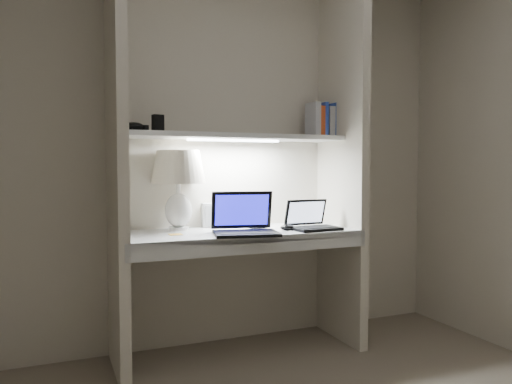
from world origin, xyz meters
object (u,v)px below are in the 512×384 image
table_lamp (178,176)px  laptop_main (244,224)px  laptop_netbook (312,222)px  book_row (324,121)px  speaker (211,215)px

table_lamp → laptop_main: 0.52m
laptop_netbook → laptop_main: bearing=-178.8°
book_row → laptop_main: bearing=-159.9°
speaker → laptop_netbook: bearing=-24.5°
laptop_main → speaker: (-0.09, 0.37, 0.02)m
book_row → laptop_netbook: bearing=-133.7°
table_lamp → book_row: book_row is taller
speaker → book_row: size_ratio=0.69×
laptop_main → book_row: 0.96m
table_lamp → book_row: bearing=-2.9°
laptop_netbook → book_row: bearing=43.5°
laptop_netbook → speaker: 0.65m
laptop_netbook → speaker: size_ratio=1.90×
book_row → speaker: bearing=170.7°
laptop_netbook → speaker: laptop_netbook is taller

